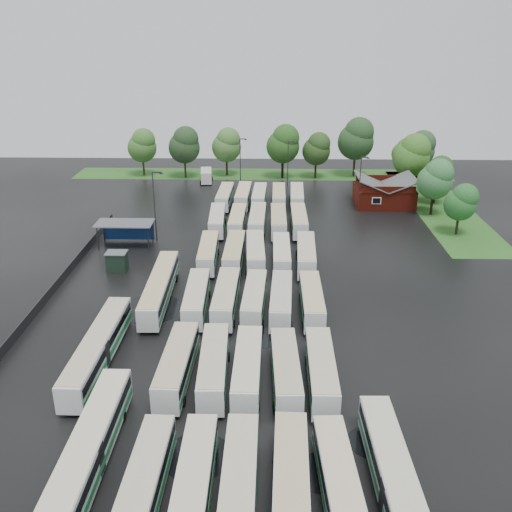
{
  "coord_description": "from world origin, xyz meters",
  "views": [
    {
      "loc": [
        3.67,
        -55.55,
        30.13
      ],
      "look_at": [
        2.0,
        12.0,
        2.5
      ],
      "focal_mm": 40.0,
      "sensor_mm": 36.0,
      "label": 1
    }
  ],
  "objects_px": {
    "brick_building": "(384,195)",
    "artic_bus_west_a": "(89,450)",
    "minibus": "(206,175)",
    "artic_bus_east": "(397,487)"
  },
  "relations": [
    {
      "from": "artic_bus_west_a",
      "to": "minibus",
      "type": "bearing_deg",
      "value": 90.19
    },
    {
      "from": "brick_building",
      "to": "artic_bus_west_a",
      "type": "relative_size",
      "value": 0.6
    },
    {
      "from": "artic_bus_east",
      "to": "minibus",
      "type": "relative_size",
      "value": 2.77
    },
    {
      "from": "brick_building",
      "to": "artic_bus_east",
      "type": "distance_m",
      "value": 70.0
    },
    {
      "from": "minibus",
      "to": "artic_bus_west_a",
      "type": "bearing_deg",
      "value": -96.13
    },
    {
      "from": "artic_bus_west_a",
      "to": "minibus",
      "type": "xyz_separation_m",
      "value": [
        -0.16,
        81.25,
        -0.34
      ]
    },
    {
      "from": "brick_building",
      "to": "artic_bus_east",
      "type": "bearing_deg",
      "value": -99.65
    },
    {
      "from": "brick_building",
      "to": "artic_bus_west_a",
      "type": "xyz_separation_m",
      "value": [
        -33.15,
        -66.05,
        -0.13
      ]
    },
    {
      "from": "artic_bus_east",
      "to": "artic_bus_west_a",
      "type": "bearing_deg",
      "value": 170.85
    },
    {
      "from": "brick_building",
      "to": "minibus",
      "type": "height_order",
      "value": "brick_building"
    }
  ]
}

